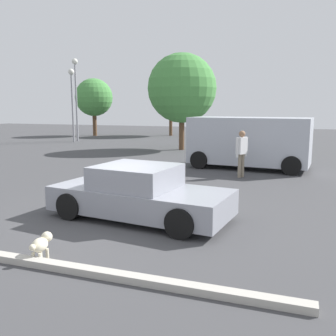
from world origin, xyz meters
name	(u,v)px	position (x,y,z in m)	size (l,w,h in m)	color
ground_plane	(125,219)	(0.00, 0.00, 0.00)	(80.00, 80.00, 0.00)	#424244
sedan_foreground	(139,194)	(0.31, 0.18, 0.58)	(4.46, 2.34, 1.27)	gray
dog	(41,244)	(-0.33, -2.62, 0.28)	(0.27, 0.60, 0.44)	beige
van_white	(249,141)	(1.86, 8.41, 1.18)	(5.16, 2.65, 2.19)	#B2B7C1
pedestrian	(242,150)	(1.85, 6.19, 1.05)	(0.42, 0.50, 1.76)	gray
parking_curb	(48,264)	(0.00, -2.89, 0.06)	(8.30, 0.20, 0.12)	#B7B2A8
light_post_near	(72,92)	(-12.05, 16.20, 3.74)	(0.44, 0.44, 5.37)	gray
light_post_mid	(76,85)	(-12.34, 17.16, 4.24)	(0.44, 0.44, 6.23)	gray
tree_back_left	(94,98)	(-13.79, 22.26, 3.46)	(3.38, 3.38, 5.17)	brown
tree_back_center	(171,90)	(-7.22, 24.63, 4.13)	(3.98, 3.98, 6.13)	brown
tree_back_right	(182,88)	(-2.94, 14.14, 3.74)	(4.18, 4.18, 5.83)	brown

